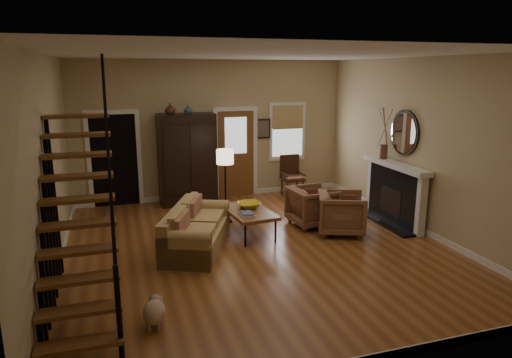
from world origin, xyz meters
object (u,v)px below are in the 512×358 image
object	(u,v)px
armoire	(187,159)
floor_lamp	(225,186)
side_chair	(293,176)
coffee_table	(249,222)
sofa	(197,229)
armchair_right	(313,206)
armchair_left	(342,213)

from	to	relation	value
armoire	floor_lamp	size ratio (longest dim) A/B	1.39
armoire	floor_lamp	world-z (taller)	armoire
side_chair	floor_lamp	bearing A→B (deg)	-145.44
floor_lamp	side_chair	bearing A→B (deg)	34.56
floor_lamp	armoire	bearing A→B (deg)	107.66
armoire	coffee_table	bearing A→B (deg)	-73.28
coffee_table	floor_lamp	world-z (taller)	floor_lamp
sofa	coffee_table	distance (m)	1.14
sofa	side_chair	world-z (taller)	side_chair
armoire	sofa	size ratio (longest dim) A/B	1.07
side_chair	sofa	bearing A→B (deg)	-137.08
armchair_right	armchair_left	bearing A→B (deg)	-156.11
armoire	floor_lamp	distance (m)	1.71
armoire	side_chair	world-z (taller)	armoire
floor_lamp	coffee_table	bearing A→B (deg)	-75.03
coffee_table	armchair_right	xyz separation A→B (m)	(1.39, 0.16, 0.15)
coffee_table	side_chair	size ratio (longest dim) A/B	1.25
armoire	coffee_table	size ratio (longest dim) A/B	1.65
coffee_table	armchair_left	world-z (taller)	armchair_left
armchair_right	sofa	bearing A→B (deg)	97.88
sofa	side_chair	distance (m)	3.92
armchair_right	floor_lamp	size ratio (longest dim) A/B	0.57
coffee_table	floor_lamp	size ratio (longest dim) A/B	0.84
coffee_table	floor_lamp	distance (m)	1.03
floor_lamp	side_chair	world-z (taller)	floor_lamp
coffee_table	armchair_left	bearing A→B (deg)	-14.45
armchair_right	floor_lamp	xyz separation A→B (m)	(-1.62, 0.71, 0.36)
side_chair	armchair_right	bearing A→B (deg)	-101.14
armoire	coffee_table	world-z (taller)	armoire
armchair_left	floor_lamp	xyz separation A→B (m)	(-1.95, 1.31, 0.36)
sofa	coffee_table	world-z (taller)	sofa
sofa	armchair_right	xyz separation A→B (m)	(2.45, 0.55, 0.03)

